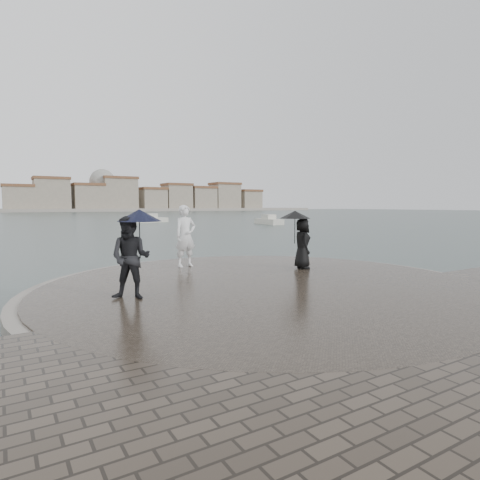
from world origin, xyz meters
TOP-DOWN VIEW (x-y plane):
  - ground at (0.00, 0.00)m, footprint 400.00×400.00m
  - kerb_ring at (0.00, 3.50)m, footprint 12.50×12.50m
  - quay_tip at (0.00, 3.50)m, footprint 11.90×11.90m
  - statue at (-0.68, 7.34)m, footprint 0.83×0.59m
  - visitor_left at (-3.62, 3.54)m, footprint 1.34×1.16m
  - visitor_right at (2.47, 4.98)m, footprint 1.20×1.12m
  - boats at (9.04, 38.82)m, footprint 36.19×27.61m

SIDE VIEW (x-z plane):
  - ground at x=0.00m, z-range 0.00..0.00m
  - kerb_ring at x=0.00m, z-range 0.00..0.32m
  - quay_tip at x=0.00m, z-range 0.00..0.36m
  - boats at x=9.04m, z-range -0.37..1.13m
  - statue at x=-0.68m, z-range 0.36..2.50m
  - visitor_right at x=2.47m, z-range 0.51..2.46m
  - visitor_left at x=-3.62m, z-range 0.47..2.51m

